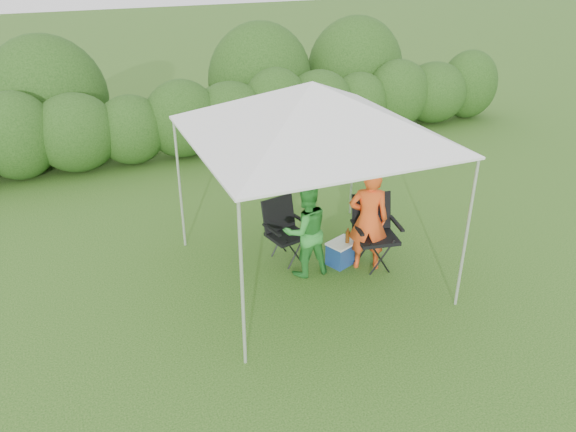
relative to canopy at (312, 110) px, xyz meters
name	(u,v)px	position (x,y,z in m)	size (l,w,h in m)	color
ground	(323,290)	(0.00, -0.50, -2.46)	(70.00, 70.00, 0.00)	#3B6520
hedge	(211,117)	(0.10, 5.50, -1.63)	(15.93, 1.53, 1.80)	#284E18
canopy	(312,110)	(0.00, 0.00, 0.00)	(3.10, 3.10, 2.83)	silver
chair_right	(374,226)	(1.02, -0.10, -1.86)	(0.74, 0.69, 1.07)	black
chair_left	(284,226)	(-0.18, 0.53, -1.92)	(0.68, 0.64, 0.96)	black
man	(368,219)	(0.85, -0.18, -1.67)	(0.58, 0.38, 1.58)	#FA511C
woman	(306,231)	(-0.05, 0.01, -1.76)	(0.68, 0.53, 1.40)	green
cooler	(342,252)	(0.57, 0.04, -2.28)	(0.52, 0.45, 0.37)	navy
bottle	(348,235)	(0.63, 0.00, -1.98)	(0.06, 0.06, 0.24)	#592D0C
lawn_toy	(376,155)	(3.23, 3.55, -2.31)	(0.65, 0.54, 0.33)	gold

